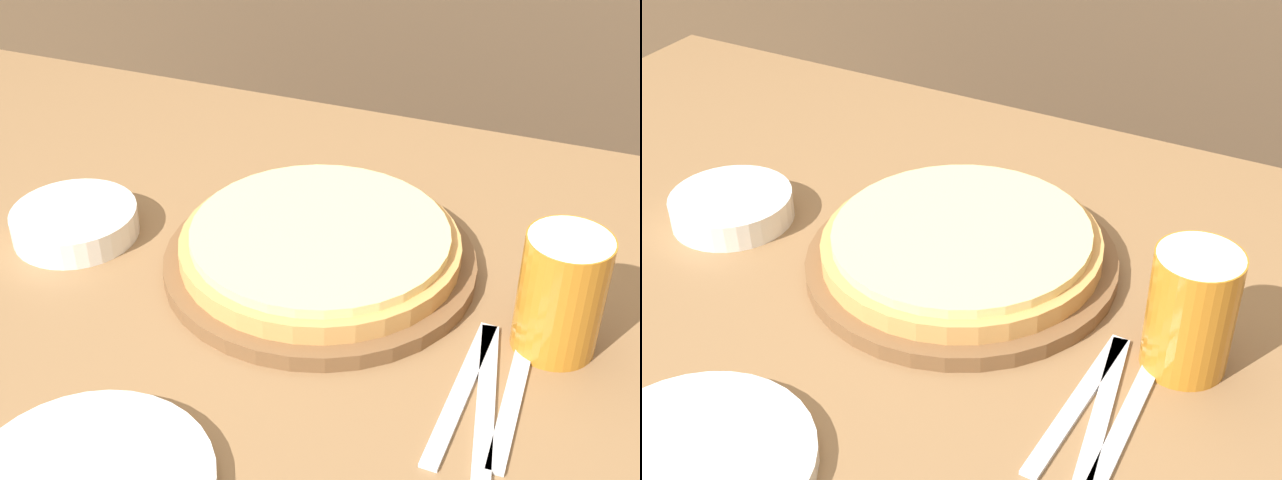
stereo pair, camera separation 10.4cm
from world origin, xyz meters
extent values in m
cylinder|color=brown|center=(0.05, 0.05, 0.73)|extent=(0.37, 0.37, 0.02)
cylinder|color=tan|center=(0.05, 0.05, 0.75)|extent=(0.33, 0.33, 0.02)
cylinder|color=#EAD184|center=(0.05, 0.05, 0.77)|extent=(0.30, 0.30, 0.01)
cylinder|color=#B7701E|center=(0.33, 0.01, 0.79)|extent=(0.09, 0.09, 0.14)
cylinder|color=white|center=(0.33, 0.01, 0.85)|extent=(0.09, 0.09, 0.02)
cylinder|color=white|center=(-0.02, -0.34, 0.73)|extent=(0.23, 0.23, 0.02)
cylinder|color=white|center=(-0.26, 0.01, 0.74)|extent=(0.16, 0.16, 0.04)
cube|color=silver|center=(0.26, -0.09, 0.72)|extent=(0.03, 0.22, 0.00)
cube|color=silver|center=(0.28, -0.09, 0.72)|extent=(0.05, 0.22, 0.00)
cube|color=silver|center=(0.31, -0.09, 0.72)|extent=(0.02, 0.19, 0.00)
camera|label=1|loc=(0.36, -0.75, 1.35)|focal=50.00mm
camera|label=2|loc=(0.45, -0.71, 1.35)|focal=50.00mm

